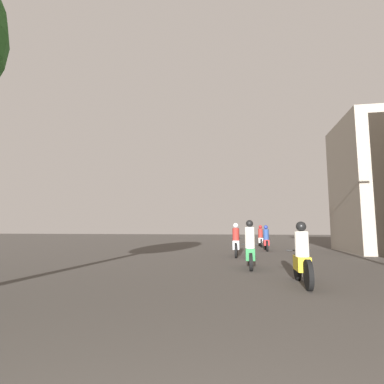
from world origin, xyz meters
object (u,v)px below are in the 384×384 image
(motorcycle_green, at_px, (250,249))
(motorcycle_silver, at_px, (236,243))
(motorcycle_red, at_px, (266,240))
(motorcycle_white, at_px, (261,238))
(motorcycle_yellow, at_px, (302,259))
(motorcycle_orange, at_px, (249,237))

(motorcycle_green, bearing_deg, motorcycle_silver, 102.79)
(motorcycle_green, relative_size, motorcycle_red, 0.98)
(motorcycle_red, relative_size, motorcycle_white, 0.96)
(motorcycle_green, xyz_separation_m, motorcycle_silver, (-0.54, 4.11, -0.01))
(motorcycle_yellow, relative_size, motorcycle_green, 1.05)
(motorcycle_silver, bearing_deg, motorcycle_white, 75.74)
(motorcycle_red, relative_size, motorcycle_orange, 1.03)
(motorcycle_yellow, height_order, motorcycle_orange, motorcycle_orange)
(motorcycle_white, bearing_deg, motorcycle_yellow, -89.42)
(motorcycle_red, height_order, motorcycle_white, motorcycle_white)
(motorcycle_green, height_order, motorcycle_orange, motorcycle_green)
(motorcycle_green, xyz_separation_m, motorcycle_orange, (0.35, 15.29, -0.04))
(motorcycle_silver, bearing_deg, motorcycle_orange, 83.22)
(motorcycle_silver, bearing_deg, motorcycle_yellow, -78.50)
(motorcycle_yellow, xyz_separation_m, motorcycle_white, (-0.10, 14.35, -0.00))
(motorcycle_red, bearing_deg, motorcycle_silver, -106.72)
(motorcycle_red, xyz_separation_m, motorcycle_white, (-0.12, 3.47, 0.01))
(motorcycle_white, bearing_deg, motorcycle_red, -87.91)
(motorcycle_orange, bearing_deg, motorcycle_yellow, -87.05)
(motorcycle_green, distance_m, motorcycle_orange, 15.30)
(motorcycle_red, bearing_deg, motorcycle_orange, 102.94)
(motorcycle_silver, distance_m, motorcycle_orange, 11.21)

